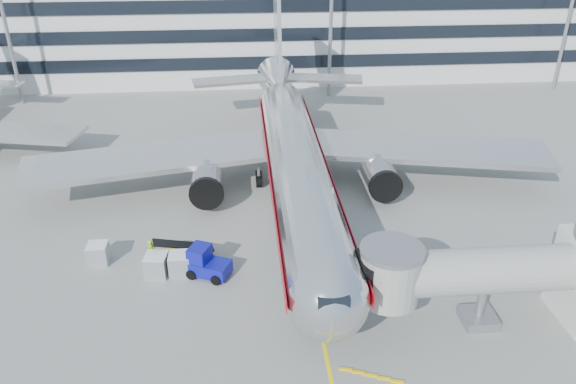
{
  "coord_description": "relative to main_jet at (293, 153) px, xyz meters",
  "views": [
    {
      "loc": [
        -4.59,
        -36.04,
        24.9
      ],
      "look_at": [
        -1.13,
        4.25,
        4.0
      ],
      "focal_mm": 35.0,
      "sensor_mm": 36.0,
      "label": 1
    }
  ],
  "objects": [
    {
      "name": "ground",
      "position": [
        0.0,
        -11.72,
        -4.23
      ],
      "size": [
        180.0,
        180.0,
        0.0
      ],
      "primitive_type": "plane",
      "color": "gray",
      "rests_on": "ground"
    },
    {
      "name": "cargo_container_right",
      "position": [
        -11.4,
        -12.4,
        -3.37
      ],
      "size": [
        1.82,
        1.82,
        1.72
      ],
      "color": "silver",
      "rests_on": "ground"
    },
    {
      "name": "jet_bridge",
      "position": [
        12.18,
        -19.72,
        -0.36
      ],
      "size": [
        17.8,
        4.5,
        7.0
      ],
      "color": "silver",
      "rests_on": "ground"
    },
    {
      "name": "cargo_container_left",
      "position": [
        -16.1,
        -10.35,
        -3.43
      ],
      "size": [
        1.52,
        1.52,
        1.61
      ],
      "color": "silver",
      "rests_on": "ground"
    },
    {
      "name": "ramp_worker",
      "position": [
        -11.93,
        -10.88,
        -3.2
      ],
      "size": [
        0.84,
        0.9,
        2.07
      ],
      "primitive_type": "imported",
      "rotation": [
        0.0,
        0.0,
        0.96
      ],
      "color": "#98EC18",
      "rests_on": "ground"
    },
    {
      "name": "main_jet",
      "position": [
        0.0,
        0.0,
        0.0
      ],
      "size": [
        50.95,
        48.7,
        16.06
      ],
      "color": "silver",
      "rests_on": "ground"
    },
    {
      "name": "lead_in_line",
      "position": [
        0.0,
        -1.72,
        -4.23
      ],
      "size": [
        0.25,
        70.0,
        0.01
      ],
      "primitive_type": "cube",
      "color": "#FFED0D",
      "rests_on": "ground"
    },
    {
      "name": "terminal",
      "position": [
        0.0,
        46.23,
        3.57
      ],
      "size": [
        150.0,
        24.25,
        15.6
      ],
      "color": "silver",
      "rests_on": "ground"
    },
    {
      "name": "belt_loader",
      "position": [
        -10.07,
        -10.85,
        -3.62
      ],
      "size": [
        4.68,
        2.56,
        2.18
      ],
      "color": "yellow",
      "rests_on": "ground"
    },
    {
      "name": "baggage_tug",
      "position": [
        -7.73,
        -12.74,
        -3.21
      ],
      "size": [
        3.62,
        3.01,
        2.36
      ],
      "color": "#0D1092",
      "rests_on": "ground"
    },
    {
      "name": "cargo_container_front",
      "position": [
        -9.7,
        -12.34,
        -3.4
      ],
      "size": [
        1.57,
        1.57,
        1.66
      ],
      "color": "silver",
      "rests_on": "ground"
    }
  ]
}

